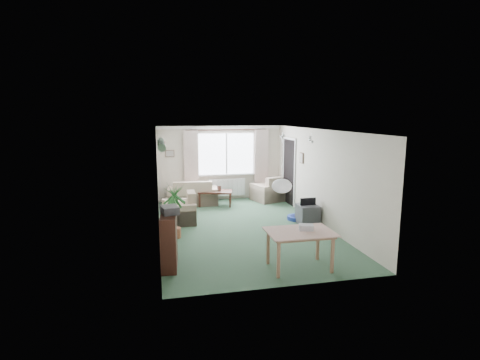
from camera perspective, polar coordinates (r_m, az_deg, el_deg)
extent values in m
plane|color=#31523A|center=(9.29, 0.41, -7.32)|extent=(6.50, 6.50, 0.00)
cube|color=white|center=(12.14, -2.10, 4.01)|extent=(1.80, 0.03, 1.30)
cube|color=black|center=(12.00, -2.05, 7.63)|extent=(2.60, 0.03, 0.03)
cube|color=beige|center=(11.91, -7.46, 2.71)|extent=(0.45, 0.08, 2.00)
cube|color=beige|center=(12.33, 3.26, 3.02)|extent=(0.45, 0.08, 2.00)
cube|color=white|center=(12.26, -2.03, -1.12)|extent=(1.20, 0.10, 0.55)
cube|color=black|center=(11.68, 7.49, 1.23)|extent=(0.03, 0.95, 2.00)
sphere|color=white|center=(6.83, 6.40, -0.91)|extent=(0.36, 0.36, 0.36)
cylinder|color=#196626|center=(6.36, -11.92, 5.40)|extent=(1.60, 1.60, 0.12)
sphere|color=silver|center=(10.11, 6.51, 6.85)|extent=(0.20, 0.20, 0.20)
sphere|color=silver|center=(9.10, 10.79, 6.39)|extent=(0.20, 0.20, 0.20)
cube|color=brown|center=(11.94, -10.64, 3.99)|extent=(0.28, 0.03, 0.22)
cube|color=brown|center=(10.68, 9.37, 3.34)|extent=(0.03, 0.24, 0.30)
cube|color=beige|center=(11.68, -7.23, -1.85)|extent=(1.58, 0.91, 0.76)
cube|color=beige|center=(12.12, 4.31, -1.27)|extent=(1.13, 1.10, 0.80)
cube|color=beige|center=(9.77, -9.32, -4.14)|extent=(0.87, 0.92, 0.80)
cube|color=black|center=(11.49, -3.77, -2.78)|extent=(1.11, 0.78, 0.46)
cube|color=brown|center=(11.38, -3.20, -1.31)|extent=(0.12, 0.04, 0.16)
cube|color=black|center=(7.00, -10.76, -9.05)|extent=(0.34, 0.84, 1.00)
cube|color=#333236|center=(6.85, -10.67, -4.51)|extent=(0.35, 0.40, 0.14)
cylinder|color=#276522|center=(8.54, -9.89, -4.75)|extent=(0.64, 0.64, 1.22)
cube|color=tan|center=(6.95, 9.03, -10.54)|extent=(1.10, 0.74, 0.68)
cube|color=silver|center=(6.91, 10.04, -7.19)|extent=(0.29, 0.24, 0.12)
cube|color=#3E3E44|center=(9.73, 10.25, -5.18)|extent=(0.49, 0.54, 0.49)
cylinder|color=navy|center=(10.10, 8.65, -5.70)|extent=(0.65, 0.65, 0.10)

